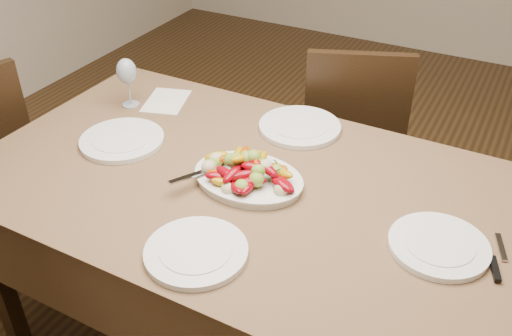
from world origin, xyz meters
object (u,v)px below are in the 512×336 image
at_px(plate_right, 439,246).
at_px(plate_far, 300,127).
at_px(serving_platter, 248,180).
at_px(chair_far, 350,135).
at_px(plate_near, 196,252).
at_px(plate_left, 122,140).
at_px(wine_glass, 128,81).
at_px(dining_table, 256,272).

xyz_separation_m(plate_right, plate_far, (-0.59, 0.41, 0.00)).
xyz_separation_m(serving_platter, plate_far, (0.00, 0.38, -0.00)).
xyz_separation_m(chair_far, plate_near, (-0.01, -1.24, 0.29)).
distance_m(plate_left, plate_right, 1.10).
relative_size(plate_near, wine_glass, 1.36).
bearing_deg(plate_far, serving_platter, -90.73).
relative_size(serving_platter, plate_near, 1.24).
bearing_deg(chair_far, plate_far, 64.42).
distance_m(plate_right, plate_near, 0.65).
height_order(dining_table, wine_glass, wine_glass).
height_order(chair_far, plate_right, chair_far).
bearing_deg(chair_far, plate_right, 99.65).
distance_m(plate_left, plate_far, 0.63).
height_order(plate_far, wine_glass, wine_glass).
height_order(dining_table, plate_near, plate_near).
bearing_deg(serving_platter, wine_glass, 159.33).
distance_m(plate_right, wine_glass, 1.28).
bearing_deg(plate_right, plate_far, 145.27).
bearing_deg(dining_table, plate_left, 179.52).
height_order(dining_table, plate_right, plate_right).
bearing_deg(plate_left, dining_table, -0.48).
xyz_separation_m(plate_left, plate_near, (0.54, -0.36, 0.00)).
bearing_deg(plate_left, plate_right, -1.94).
relative_size(plate_right, plate_far, 0.91).
bearing_deg(plate_near, plate_far, 92.14).
relative_size(dining_table, wine_glass, 8.98).
distance_m(dining_table, chair_far, 0.89).
bearing_deg(wine_glass, dining_table, -19.56).
relative_size(chair_far, plate_far, 3.21).
relative_size(plate_far, plate_near, 1.07).
height_order(plate_left, plate_right, same).
xyz_separation_m(plate_right, plate_near, (-0.56, -0.32, 0.00)).
bearing_deg(plate_near, plate_left, 146.09).
height_order(dining_table, plate_far, plate_far).
bearing_deg(serving_platter, plate_right, -2.61).
relative_size(chair_far, plate_near, 3.42).
relative_size(dining_table, plate_near, 6.62).
bearing_deg(chair_far, wine_glass, 21.42).
distance_m(plate_right, plate_far, 0.72).
bearing_deg(plate_far, wine_glass, -168.19).
bearing_deg(dining_table, serving_platter, -166.87).
bearing_deg(wine_glass, plate_right, -12.34).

